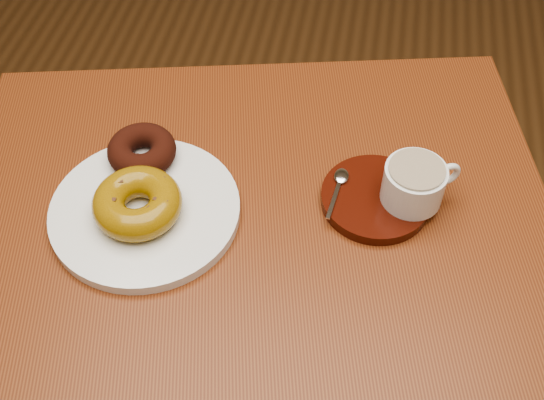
% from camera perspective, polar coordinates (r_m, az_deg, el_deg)
% --- Properties ---
extents(cafe_table, '(0.89, 0.74, 0.73)m').
position_cam_1_polar(cafe_table, '(0.99, -1.14, -4.86)').
color(cafe_table, brown).
rests_on(cafe_table, ground).
extents(donut_plate, '(0.26, 0.26, 0.02)m').
position_cam_1_polar(donut_plate, '(0.90, -10.56, -0.88)').
color(donut_plate, white).
rests_on(donut_plate, cafe_table).
extents(donut_cinnamon, '(0.12, 0.12, 0.03)m').
position_cam_1_polar(donut_cinnamon, '(0.94, -10.84, 4.11)').
color(donut_cinnamon, '#33110A').
rests_on(donut_cinnamon, donut_plate).
extents(donut_caramel, '(0.13, 0.13, 0.04)m').
position_cam_1_polar(donut_caramel, '(0.87, -11.20, -0.25)').
color(donut_caramel, '#936B10').
rests_on(donut_caramel, donut_plate).
extents(saucer, '(0.20, 0.20, 0.02)m').
position_cam_1_polar(saucer, '(0.91, 8.64, 0.13)').
color(saucer, '#390F07').
rests_on(saucer, cafe_table).
extents(coffee_cup, '(0.10, 0.08, 0.06)m').
position_cam_1_polar(coffee_cup, '(0.89, 11.86, 1.40)').
color(coffee_cup, white).
rests_on(coffee_cup, saucer).
extents(teaspoon, '(0.02, 0.09, 0.01)m').
position_cam_1_polar(teaspoon, '(0.91, 5.71, 1.64)').
color(teaspoon, silver).
rests_on(teaspoon, saucer).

